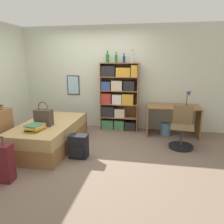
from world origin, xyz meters
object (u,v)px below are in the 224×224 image
object	(u,v)px
bookcase	(118,98)
bottle_clear	(124,59)
desk_chair	(182,135)
backpack	(78,146)
waste_bin	(166,129)
handbag	(44,117)
bottle_green	(107,58)
bed	(50,134)
bottle_blue	(132,58)
desk	(173,115)
book_stack_on_bed	(35,127)
desk_lamp	(189,95)
bottle_brown	(116,59)

from	to	relation	value
bookcase	bottle_clear	xyz separation A→B (m)	(0.13, 0.04, 0.94)
desk_chair	backpack	size ratio (longest dim) A/B	1.95
bottle_clear	waste_bin	bearing A→B (deg)	-13.65
handbag	bottle_green	bearing A→B (deg)	59.93
bed	handbag	world-z (taller)	handbag
bottle_blue	desk	world-z (taller)	bottle_blue
book_stack_on_bed	desk_chair	size ratio (longest dim) A/B	0.47
desk_chair	bottle_blue	bearing A→B (deg)	141.75
bed	desk	size ratio (longest dim) A/B	1.59
book_stack_on_bed	bottle_blue	size ratio (longest dim) A/B	1.32
handbag	bottle_blue	distance (m)	2.46
desk_lamp	desk_chair	size ratio (longest dim) A/B	0.48
desk_lamp	waste_bin	distance (m)	0.96
bottle_brown	waste_bin	world-z (taller)	bottle_brown
bookcase	book_stack_on_bed	bearing A→B (deg)	-123.06
bottle_green	bookcase	bearing A→B (deg)	-11.24
bottle_clear	backpack	xyz separation A→B (m)	(-0.59, -1.80, -1.56)
book_stack_on_bed	bottle_clear	distance (m)	2.64
desk_lamp	book_stack_on_bed	bearing A→B (deg)	-149.19
bed	bookcase	bearing A→B (deg)	47.92
bed	bottle_blue	bearing A→B (deg)	40.49
bottle_clear	desk	world-z (taller)	bottle_clear
bottle_green	waste_bin	size ratio (longest dim) A/B	0.97
desk_lamp	bottle_brown	bearing A→B (deg)	173.70
bed	desk_chair	world-z (taller)	desk_chair
bookcase	desk_lamp	size ratio (longest dim) A/B	4.16
desk	desk_lamp	distance (m)	0.58
bottle_clear	bottle_blue	xyz separation A→B (m)	(0.20, -0.06, 0.03)
bed	bottle_brown	size ratio (longest dim) A/B	7.43
bookcase	desk_chair	size ratio (longest dim) A/B	2.00
bottle_green	desk_chair	distance (m)	2.52
bottle_blue	desk_lamp	distance (m)	1.57
bookcase	backpack	world-z (taller)	bookcase
bottle_blue	desk_lamp	bearing A→B (deg)	-5.88
bookcase	backpack	xyz separation A→B (m)	(-0.46, -1.76, -0.62)
bed	book_stack_on_bed	world-z (taller)	book_stack_on_bed
bottle_brown	bottle_clear	xyz separation A→B (m)	(0.19, 0.01, -0.01)
bottle_clear	backpack	size ratio (longest dim) A/B	0.51
bookcase	desk_chair	distance (m)	1.82
handbag	bottle_green	distance (m)	2.18
backpack	bottle_brown	bearing A→B (deg)	77.39
bottle_green	bottle_blue	world-z (taller)	bottle_blue
book_stack_on_bed	waste_bin	size ratio (longest dim) A/B	1.34
book_stack_on_bed	waste_bin	xyz separation A→B (m)	(2.41, 1.67, -0.42)
bottle_green	bottle_clear	xyz separation A→B (m)	(0.41, -0.01, -0.02)
bookcase	bottle_blue	size ratio (longest dim) A/B	5.65
bottle_blue	backpack	bearing A→B (deg)	-114.58
bottle_green	waste_bin	xyz separation A→B (m)	(1.47, -0.27, -1.65)
waste_bin	book_stack_on_bed	bearing A→B (deg)	-145.39
bottle_brown	desk	bearing A→B (deg)	-7.38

